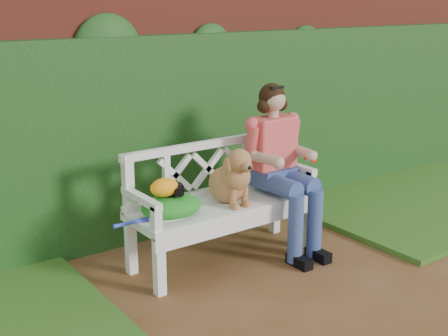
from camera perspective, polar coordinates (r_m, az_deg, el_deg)
ground at (r=4.18m, az=7.85°, el=-12.65°), size 60.00×60.00×0.00m
brick_wall at (r=5.28m, az=-6.07°, el=6.14°), size 10.00×0.30×2.20m
ivy_hedge at (r=5.14m, az=-4.76°, el=3.07°), size 10.00×0.18×1.70m
grass_right at (r=6.41m, az=17.98°, el=-2.74°), size 2.60×2.00×0.05m
garden_bench at (r=4.68m, az=0.00°, el=-6.02°), size 1.62×0.73×0.48m
seated_woman at (r=4.82m, az=4.92°, el=-0.27°), size 0.69×0.83×1.30m
dog at (r=4.50m, az=0.60°, el=-0.63°), size 0.43×0.49×0.45m
tennis_racket at (r=4.30m, az=-5.78°, el=-4.47°), size 0.63×0.31×0.03m
green_bag at (r=4.30m, az=-5.01°, el=-3.58°), size 0.48×0.39×0.16m
camera_item at (r=4.27m, az=-4.75°, el=-2.05°), size 0.14×0.12×0.08m
baseball_glove at (r=4.23m, az=-5.71°, el=-1.85°), size 0.23×0.19×0.13m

